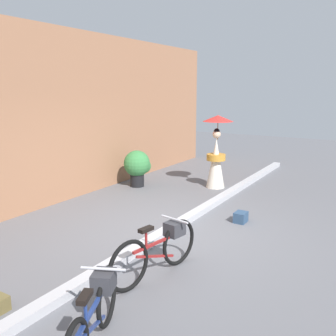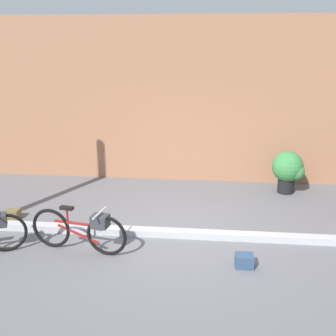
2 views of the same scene
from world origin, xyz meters
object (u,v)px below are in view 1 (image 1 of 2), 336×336
Objects in this scene: person_with_parasol at (216,152)px; bicycle_far_side at (159,248)px; potted_plant_by_door at (138,166)px; backpack_on_pavement at (241,217)px; bicycle_near_officer at (95,314)px.

bicycle_far_side is at bearing -164.80° from person_with_parasol.
person_with_parasol reaches higher than bicycle_far_side.
person_with_parasol is at bearing 15.20° from bicycle_far_side.
bicycle_far_side is 0.88× the size of person_with_parasol.
person_with_parasol is 1.96× the size of potted_plant_by_door.
person_with_parasol is at bearing 34.87° from backpack_on_pavement.
bicycle_near_officer is at bearing -179.16° from backpack_on_pavement.
backpack_on_pavement is (4.19, 0.06, -0.28)m from bicycle_near_officer.
person_with_parasol is (6.38, 1.59, 0.55)m from bicycle_near_officer.
person_with_parasol is 2.80m from backpack_on_pavement.
backpack_on_pavement is (-1.20, -3.33, -0.45)m from potted_plant_by_door.
potted_plant_by_door is 3.48× the size of backpack_on_pavement.
backpack_on_pavement is at bearing -5.03° from bicycle_far_side.
bicycle_near_officer reaches higher than backpack_on_pavement.
bicycle_near_officer is at bearing -166.03° from person_with_parasol.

